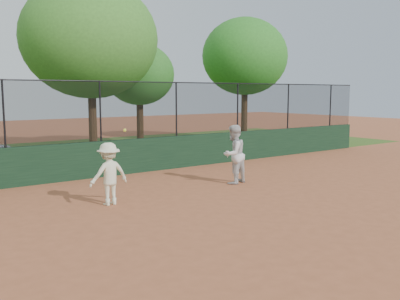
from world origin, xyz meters
TOP-DOWN VIEW (x-y plane):
  - ground at (0.00, 0.00)m, footprint 80.00×80.00m
  - back_wall at (0.00, 6.00)m, footprint 26.00×0.20m
  - grass_strip at (0.00, 12.00)m, footprint 36.00×12.00m
  - player_second at (2.33, 2.53)m, footprint 1.03×0.88m
  - player_main at (-1.92, 2.35)m, footprint 1.05×0.76m
  - fence_assembly at (-0.03, 6.00)m, footprint 26.00×0.06m
  - tree_2 at (1.36, 11.11)m, footprint 6.05×5.50m
  - tree_3 at (4.75, 12.91)m, footprint 3.73×3.39m
  - tree_4 at (10.46, 11.10)m, footprint 4.96×4.51m

SIDE VIEW (x-z plane):
  - ground at x=0.00m, z-range 0.00..0.00m
  - grass_strip at x=0.00m, z-range 0.00..0.01m
  - back_wall at x=0.00m, z-range 0.00..1.20m
  - player_main at x=-1.92m, z-range -0.18..1.76m
  - player_second at x=2.33m, z-range 0.00..1.83m
  - fence_assembly at x=-0.03m, z-range 1.24..3.24m
  - tree_3 at x=4.75m, z-range 1.06..6.43m
  - tree_4 at x=10.46m, z-range 1.32..8.29m
  - tree_2 at x=1.36m, z-range 1.26..9.03m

